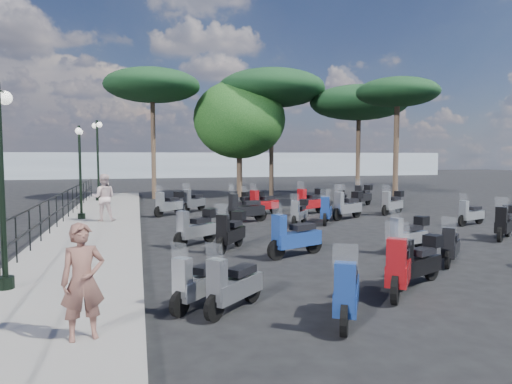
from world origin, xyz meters
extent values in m
plane|color=black|center=(0.00, 0.00, 0.00)|extent=(120.00, 120.00, 0.00)
cube|color=slate|center=(-6.50, 3.00, 0.07)|extent=(3.00, 30.00, 0.15)
cylinder|color=black|center=(-7.80, -1.99, 0.70)|extent=(0.04, 0.04, 1.10)
cylinder|color=black|center=(-7.80, -0.62, 0.70)|extent=(0.04, 0.04, 1.10)
cylinder|color=black|center=(-7.80, 0.75, 0.70)|extent=(0.04, 0.04, 1.10)
cylinder|color=black|center=(-7.80, 2.12, 0.70)|extent=(0.04, 0.04, 1.10)
cylinder|color=black|center=(-7.80, 3.48, 0.70)|extent=(0.04, 0.04, 1.10)
cylinder|color=black|center=(-7.80, 4.85, 0.70)|extent=(0.04, 0.04, 1.10)
cylinder|color=black|center=(-7.80, 6.22, 0.70)|extent=(0.04, 0.04, 1.10)
cylinder|color=black|center=(-7.80, 7.59, 0.70)|extent=(0.04, 0.04, 1.10)
cylinder|color=black|center=(-7.80, 8.96, 0.70)|extent=(0.04, 0.04, 1.10)
cylinder|color=black|center=(-7.80, 10.33, 0.70)|extent=(0.04, 0.04, 1.10)
cylinder|color=black|center=(-7.80, 11.69, 0.70)|extent=(0.04, 0.04, 1.10)
cylinder|color=black|center=(-7.80, 13.06, 0.70)|extent=(0.04, 0.04, 1.10)
cylinder|color=black|center=(-7.80, 14.43, 0.70)|extent=(0.04, 0.04, 1.10)
cylinder|color=black|center=(-7.80, 15.80, 0.70)|extent=(0.04, 0.04, 1.10)
cube|color=black|center=(-7.80, 2.80, 1.23)|extent=(0.04, 26.00, 0.04)
cube|color=black|center=(-7.80, 2.80, 0.70)|extent=(0.04, 26.00, 0.04)
cylinder|color=black|center=(-7.47, -4.21, 0.26)|extent=(0.30, 0.30, 0.23)
cylinder|color=black|center=(-7.47, -4.21, 2.05)|extent=(0.10, 0.10, 3.79)
sphere|color=white|center=(-7.46, -3.79, 3.71)|extent=(0.27, 0.27, 0.27)
cylinder|color=black|center=(-7.22, 5.48, 0.26)|extent=(0.29, 0.29, 0.22)
cylinder|color=black|center=(-7.22, 5.48, 1.96)|extent=(0.10, 0.10, 3.63)
cylinder|color=black|center=(-7.22, 5.48, 3.64)|extent=(0.10, 0.82, 0.04)
sphere|color=white|center=(-7.25, 5.88, 3.55)|extent=(0.25, 0.25, 0.25)
sphere|color=white|center=(-7.19, 5.07, 3.55)|extent=(0.25, 0.25, 0.25)
cylinder|color=black|center=(-7.15, 13.12, 0.28)|extent=(0.35, 0.35, 0.26)
cylinder|color=black|center=(-7.15, 13.12, 2.35)|extent=(0.12, 0.12, 4.41)
cylinder|color=black|center=(-7.15, 13.12, 4.39)|extent=(0.36, 0.95, 0.04)
sphere|color=white|center=(-7.31, 13.59, 4.28)|extent=(0.31, 0.31, 0.31)
sphere|color=white|center=(-7.00, 12.65, 4.28)|extent=(0.31, 0.31, 0.31)
imported|color=brown|center=(-5.80, -7.04, 0.94)|extent=(0.65, 0.50, 1.57)
imported|color=#C6ABAA|center=(-6.31, 4.62, 1.04)|extent=(0.92, 0.75, 1.78)
cylinder|color=black|center=(-4.45, -6.12, 0.22)|extent=(0.37, 0.38, 0.44)
cylinder|color=black|center=(-3.68, -5.33, 0.22)|extent=(0.37, 0.38, 0.44)
cube|color=#969AA0|center=(-4.03, -5.69, 0.38)|extent=(1.05, 1.07, 0.31)
cube|color=black|center=(-3.92, -5.58, 0.64)|extent=(0.58, 0.59, 0.13)
cube|color=#969AA0|center=(-4.39, -6.07, 0.64)|extent=(0.34, 0.34, 0.64)
plane|color=white|center=(-4.43, -6.11, 1.05)|extent=(0.30, 0.29, 0.34)
cylinder|color=black|center=(-3.94, -6.46, 0.23)|extent=(0.39, 0.38, 0.45)
cylinder|color=black|center=(-3.12, -5.68, 0.23)|extent=(0.39, 0.38, 0.45)
cube|color=#4D5055|center=(-3.49, -6.04, 0.39)|extent=(1.10, 1.07, 0.32)
cube|color=black|center=(-3.38, -5.93, 0.66)|extent=(0.60, 0.59, 0.13)
cube|color=#4D5055|center=(-3.88, -6.41, 0.66)|extent=(0.34, 0.35, 0.66)
plane|color=white|center=(-3.92, -6.45, 1.08)|extent=(0.30, 0.31, 0.35)
cylinder|color=black|center=(-1.73, -2.64, 0.26)|extent=(0.52, 0.30, 0.52)
cylinder|color=black|center=(-0.53, -2.14, 0.26)|extent=(0.52, 0.30, 0.52)
cube|color=navy|center=(-1.08, -2.37, 0.46)|extent=(1.45, 0.89, 0.37)
cube|color=black|center=(-0.91, -2.30, 0.76)|extent=(0.73, 0.55, 0.15)
cube|color=navy|center=(-1.65, -2.61, 0.76)|extent=(0.35, 0.39, 0.76)
plane|color=white|center=(-1.71, -2.63, 1.25)|extent=(0.24, 0.42, 0.40)
cylinder|color=black|center=(-3.92, -0.58, 0.24)|extent=(0.44, 0.38, 0.48)
cylinder|color=black|center=(-2.98, 0.18, 0.24)|extent=(0.44, 0.38, 0.48)
cube|color=#969AA0|center=(-3.41, -0.17, 0.42)|extent=(1.24, 1.09, 0.34)
cube|color=black|center=(-3.28, -0.06, 0.71)|extent=(0.66, 0.62, 0.14)
cube|color=#969AA0|center=(-3.86, -0.53, 0.71)|extent=(0.36, 0.38, 0.71)
plane|color=white|center=(-3.91, -0.57, 1.16)|extent=(0.30, 0.35, 0.38)
cube|color=black|center=(-2.96, 0.19, 0.89)|extent=(0.47, 0.47, 0.26)
cylinder|color=black|center=(-4.22, 6.23, 0.24)|extent=(0.43, 0.40, 0.49)
cylinder|color=black|center=(-3.31, 7.05, 0.24)|extent=(0.43, 0.40, 0.49)
cube|color=gray|center=(-3.72, 6.68, 0.43)|extent=(1.22, 1.14, 0.35)
cube|color=black|center=(-3.59, 6.79, 0.71)|extent=(0.66, 0.64, 0.14)
cube|color=gray|center=(-4.16, 6.29, 0.71)|extent=(0.37, 0.38, 0.71)
plane|color=white|center=(-4.20, 6.25, 1.17)|extent=(0.32, 0.34, 0.38)
cube|color=black|center=(-3.29, 7.06, 0.90)|extent=(0.48, 0.47, 0.26)
cylinder|color=black|center=(-2.95, 7.27, 0.25)|extent=(0.40, 0.44, 0.49)
cylinder|color=black|center=(-2.14, 8.20, 0.25)|extent=(0.40, 0.44, 0.49)
cube|color=#4D5055|center=(-2.51, 7.78, 0.43)|extent=(1.14, 1.24, 0.35)
cube|color=black|center=(-2.40, 7.91, 0.72)|extent=(0.64, 0.67, 0.14)
cube|color=#4D5055|center=(-2.90, 7.33, 0.72)|extent=(0.38, 0.37, 0.72)
plane|color=white|center=(-2.94, 7.29, 1.18)|extent=(0.35, 0.32, 0.38)
cylinder|color=black|center=(-0.16, -5.75, 0.23)|extent=(0.45, 0.29, 0.46)
cylinder|color=black|center=(0.87, -5.25, 0.23)|extent=(0.45, 0.29, 0.46)
cube|color=black|center=(0.40, -5.48, 0.40)|extent=(1.26, 0.83, 0.32)
cube|color=black|center=(0.54, -5.40, 0.67)|extent=(0.64, 0.51, 0.13)
cube|color=black|center=(-0.09, -5.71, 0.67)|extent=(0.31, 0.35, 0.67)
plane|color=white|center=(-0.14, -5.74, 1.10)|extent=(0.23, 0.36, 0.36)
cube|color=black|center=(0.89, -5.24, 0.84)|extent=(0.43, 0.42, 0.25)
cylinder|color=black|center=(-2.21, -7.52, 0.24)|extent=(0.33, 0.48, 0.49)
cylinder|color=black|center=(-1.62, -6.45, 0.24)|extent=(0.33, 0.48, 0.49)
cube|color=navy|center=(-1.89, -6.94, 0.43)|extent=(0.94, 1.32, 0.35)
cube|color=black|center=(-1.81, -6.79, 0.71)|extent=(0.56, 0.68, 0.14)
cube|color=navy|center=(-2.17, -7.45, 0.71)|extent=(0.38, 0.34, 0.71)
plane|color=white|center=(-2.20, -7.50, 1.17)|extent=(0.38, 0.26, 0.38)
cylinder|color=black|center=(-2.94, -1.66, 0.24)|extent=(0.36, 0.46, 0.49)
cylinder|color=black|center=(-2.26, -0.66, 0.24)|extent=(0.36, 0.46, 0.49)
cube|color=black|center=(-2.57, -1.12, 0.42)|extent=(1.02, 1.28, 0.34)
cube|color=black|center=(-2.48, -0.98, 0.71)|extent=(0.59, 0.67, 0.14)
cube|color=black|center=(-2.90, -1.60, 0.71)|extent=(0.38, 0.35, 0.71)
plane|color=white|center=(-2.93, -1.65, 1.16)|extent=(0.36, 0.28, 0.38)
cube|color=black|center=(-2.25, -0.64, 0.89)|extent=(0.46, 0.47, 0.26)
cylinder|color=black|center=(-1.61, 3.58, 0.27)|extent=(0.54, 0.27, 0.53)
cylinder|color=black|center=(-0.35, 3.98, 0.27)|extent=(0.54, 0.27, 0.53)
cube|color=black|center=(-0.93, 3.80, 0.46)|extent=(1.48, 0.79, 0.38)
cube|color=black|center=(-0.75, 3.86, 0.77)|extent=(0.73, 0.52, 0.15)
cube|color=black|center=(-1.53, 3.61, 0.77)|extent=(0.33, 0.39, 0.77)
plane|color=white|center=(-1.59, 3.59, 1.27)|extent=(0.21, 0.43, 0.41)
cylinder|color=black|center=(-1.19, 5.60, 0.26)|extent=(0.51, 0.29, 0.51)
cylinder|color=black|center=(-0.01, 6.09, 0.26)|extent=(0.51, 0.29, 0.51)
cube|color=black|center=(-0.55, 5.86, 0.45)|extent=(1.42, 0.86, 0.36)
cube|color=black|center=(-0.39, 5.93, 0.74)|extent=(0.71, 0.54, 0.15)
cube|color=black|center=(-1.12, 5.64, 0.74)|extent=(0.34, 0.38, 0.74)
plane|color=white|center=(-1.17, 5.61, 1.22)|extent=(0.23, 0.41, 0.40)
cylinder|color=black|center=(-0.35, 6.89, 0.22)|extent=(0.41, 0.32, 0.44)
cylinder|color=black|center=(0.56, 7.49, 0.22)|extent=(0.41, 0.32, 0.44)
cube|color=black|center=(0.14, 7.22, 0.38)|extent=(1.16, 0.91, 0.31)
cube|color=black|center=(0.27, 7.30, 0.64)|extent=(0.61, 0.53, 0.13)
cube|color=black|center=(-0.29, 6.93, 0.64)|extent=(0.32, 0.34, 0.64)
plane|color=white|center=(-0.34, 6.90, 1.05)|extent=(0.25, 0.33, 0.34)
cube|color=black|center=(0.57, 7.50, 0.80)|extent=(0.42, 0.41, 0.24)
cylinder|color=black|center=(-0.72, -6.44, 0.26)|extent=(0.41, 0.49, 0.53)
cylinder|color=black|center=(0.09, -5.40, 0.26)|extent=(0.41, 0.49, 0.53)
cube|color=maroon|center=(-0.28, -5.88, 0.46)|extent=(1.18, 1.36, 0.38)
cube|color=black|center=(-0.16, -5.73, 0.77)|extent=(0.67, 0.73, 0.15)
cube|color=maroon|center=(-0.67, -6.37, 0.77)|extent=(0.41, 0.40, 0.77)
plane|color=white|center=(-0.71, -6.42, 1.27)|extent=(0.38, 0.33, 0.41)
cylinder|color=black|center=(1.48, -2.82, 0.22)|extent=(0.45, 0.24, 0.45)
cylinder|color=black|center=(2.53, -2.45, 0.22)|extent=(0.45, 0.24, 0.45)
cube|color=#969AA0|center=(2.05, -2.62, 0.39)|extent=(1.24, 0.70, 0.32)
cube|color=black|center=(2.20, -2.56, 0.65)|extent=(0.62, 0.45, 0.13)
cube|color=#969AA0|center=(1.55, -2.79, 0.65)|extent=(0.29, 0.33, 0.65)
plane|color=white|center=(1.50, -2.81, 1.07)|extent=(0.19, 0.36, 0.35)
cube|color=black|center=(2.55, -2.44, 0.82)|extent=(0.40, 0.39, 0.24)
cylinder|color=black|center=(1.86, -4.47, 0.22)|extent=(0.37, 0.38, 0.43)
cylinder|color=black|center=(2.61, -3.68, 0.22)|extent=(0.37, 0.38, 0.43)
cube|color=black|center=(2.27, -4.04, 0.38)|extent=(1.04, 1.06, 0.31)
cube|color=black|center=(2.37, -3.93, 0.63)|extent=(0.57, 0.58, 0.13)
cube|color=black|center=(1.91, -4.42, 0.63)|extent=(0.33, 0.33, 0.63)
plane|color=white|center=(1.87, -4.45, 1.04)|extent=(0.30, 0.29, 0.34)
cylinder|color=black|center=(0.48, 2.26, 0.22)|extent=(0.34, 0.41, 0.44)
cylinder|color=black|center=(1.15, 3.13, 0.22)|extent=(0.34, 0.41, 0.44)
cube|color=#969AA0|center=(0.85, 2.73, 0.39)|extent=(0.98, 1.14, 0.31)
cube|color=black|center=(0.94, 2.85, 0.64)|extent=(0.56, 0.60, 0.13)
cube|color=#969AA0|center=(0.52, 2.32, 0.64)|extent=(0.34, 0.33, 0.64)
plane|color=white|center=(0.49, 2.27, 1.06)|extent=(0.32, 0.27, 0.34)
cube|color=black|center=(1.17, 3.14, 0.81)|extent=(0.42, 0.43, 0.24)
cylinder|color=black|center=(-0.27, 5.52, 0.26)|extent=(0.51, 0.34, 0.52)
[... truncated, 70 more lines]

